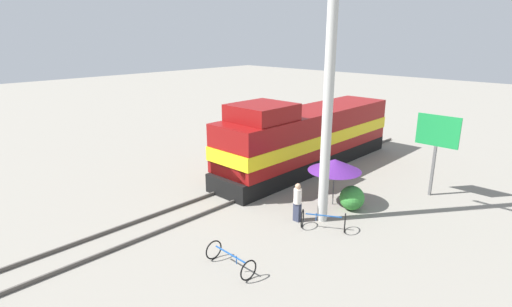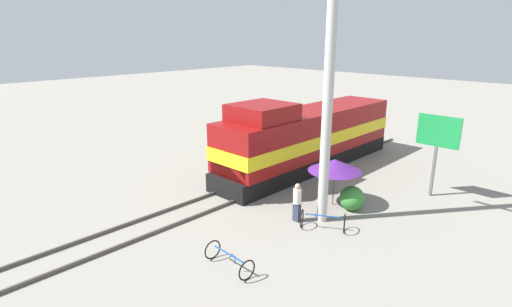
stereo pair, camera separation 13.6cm
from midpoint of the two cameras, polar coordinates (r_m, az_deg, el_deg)
The scene contains 11 objects.
ground_plane at distance 20.56m, azimuth -0.90°, elevation -4.98°, with size 120.00×120.00×0.00m, color gray.
rail_near at distance 21.01m, azimuth -2.30°, elevation -4.29°, with size 0.08×28.45×0.15m, color #4C4742.
rail_far at distance 20.07m, azimuth 0.56°, elevation -5.30°, with size 0.08×28.45×0.15m, color #4C4742.
locomotive at distance 23.22m, azimuth 6.84°, elevation 2.23°, with size 2.93×13.44×4.26m.
utility_pole at distance 15.87m, azimuth 10.07°, elevation 8.38°, with size 1.80×0.41×10.62m.
vendor_umbrella at distance 18.34m, azimuth 10.98°, elevation -1.63°, with size 2.42×2.42×2.20m.
billboard_sign at distance 20.63m, azimuth 24.29°, elevation 2.26°, with size 1.99×0.12×3.98m.
shrub_cluster at distance 18.47m, azimuth 13.34°, elevation -6.19°, with size 1.11×1.11×1.11m, color #388C38.
person_bystander at distance 16.85m, azimuth 5.72°, elevation -6.75°, with size 0.34×0.34×1.69m.
bicycle at distance 16.51m, azimuth 9.36°, elevation -9.41°, with size 1.90×1.53×0.76m.
bicycle_spare at distance 13.84m, azimuth -3.98°, elevation -14.85°, with size 1.84×0.76×0.70m.
Camera 1 is at (13.40, -13.62, 7.59)m, focal length 28.00 mm.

